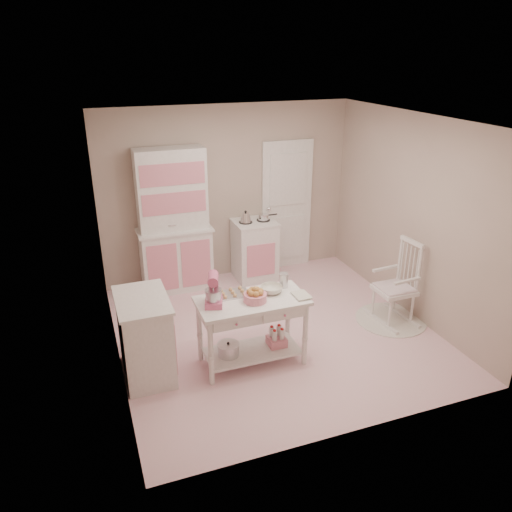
{
  "coord_description": "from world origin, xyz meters",
  "views": [
    {
      "loc": [
        -2.09,
        -5.03,
        3.32
      ],
      "look_at": [
        -0.25,
        -0.02,
        1.08
      ],
      "focal_mm": 35.0,
      "sensor_mm": 36.0,
      "label": 1
    }
  ],
  "objects": [
    {
      "name": "stand_mixer",
      "position": [
        -0.91,
        -0.5,
        0.97
      ],
      "size": [
        0.27,
        0.33,
        0.34
      ],
      "primitive_type": "cube",
      "rotation": [
        0.0,
        0.0,
        -0.3
      ],
      "color": "#D75B87",
      "rests_on": "work_table"
    },
    {
      "name": "room_shell",
      "position": [
        0.0,
        0.0,
        1.65
      ],
      "size": [
        3.84,
        3.84,
        2.62
      ],
      "color": "pink",
      "rests_on": "ground"
    },
    {
      "name": "hutch",
      "position": [
        -0.88,
        1.66,
        1.04
      ],
      "size": [
        1.06,
        0.5,
        2.08
      ],
      "primitive_type": "cube",
      "color": "white",
      "rests_on": "ground"
    },
    {
      "name": "lace_rug",
      "position": [
        1.55,
        -0.26,
        0.01
      ],
      "size": [
        0.92,
        0.92,
        0.01
      ],
      "primitive_type": "cylinder",
      "color": "white",
      "rests_on": "ground"
    },
    {
      "name": "work_table",
      "position": [
        -0.49,
        -0.52,
        0.4
      ],
      "size": [
        1.2,
        0.6,
        0.8
      ],
      "primitive_type": "cube",
      "color": "white",
      "rests_on": "ground"
    },
    {
      "name": "stove",
      "position": [
        0.32,
        1.61,
        0.46
      ],
      "size": [
        0.62,
        0.57,
        0.92
      ],
      "primitive_type": "cube",
      "color": "white",
      "rests_on": "ground"
    },
    {
      "name": "metal_pitcher",
      "position": [
        -0.05,
        -0.36,
        0.89
      ],
      "size": [
        0.1,
        0.1,
        0.17
      ],
      "primitive_type": "cylinder",
      "color": "silver",
      "rests_on": "work_table"
    },
    {
      "name": "base_cabinet",
      "position": [
        -1.63,
        -0.32,
        0.46
      ],
      "size": [
        0.54,
        0.84,
        0.92
      ],
      "primitive_type": "cube",
      "color": "white",
      "rests_on": "ground"
    },
    {
      "name": "rocking_chair",
      "position": [
        1.55,
        -0.26,
        0.55
      ],
      "size": [
        0.54,
        0.76,
        1.1
      ],
      "primitive_type": "cube",
      "rotation": [
        0.0,
        0.0,
        0.09
      ],
      "color": "white",
      "rests_on": "ground"
    },
    {
      "name": "door",
      "position": [
        0.95,
        1.87,
        1.02
      ],
      "size": [
        0.82,
        0.05,
        2.04
      ],
      "primitive_type": "cube",
      "color": "white",
      "rests_on": "ground"
    },
    {
      "name": "recipe_book",
      "position": [
        -0.04,
        -0.64,
        0.81
      ],
      "size": [
        0.17,
        0.23,
        0.02
      ],
      "primitive_type": "imported",
      "rotation": [
        0.0,
        0.0,
        0.02
      ],
      "color": "beige",
      "rests_on": "work_table"
    },
    {
      "name": "bread_basket",
      "position": [
        -0.47,
        -0.57,
        0.85
      ],
      "size": [
        0.25,
        0.25,
        0.09
      ],
      "primitive_type": "cylinder",
      "color": "pink",
      "rests_on": "work_table"
    },
    {
      "name": "mixing_bowl",
      "position": [
        -0.23,
        -0.44,
        0.84
      ],
      "size": [
        0.25,
        0.25,
        0.08
      ],
      "primitive_type": "imported",
      "color": "beige",
      "rests_on": "work_table"
    },
    {
      "name": "cookie_tray",
      "position": [
        -0.64,
        -0.34,
        0.81
      ],
      "size": [
        0.34,
        0.24,
        0.02
      ],
      "primitive_type": "cube",
      "color": "silver",
      "rests_on": "work_table"
    }
  ]
}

